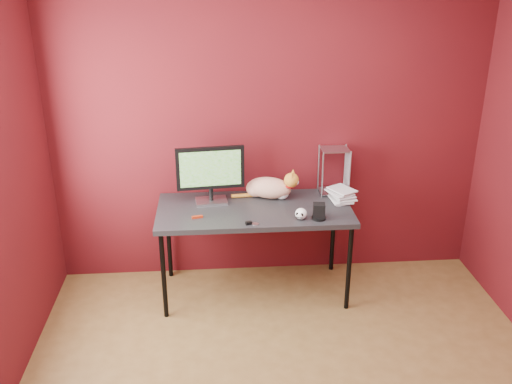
{
  "coord_description": "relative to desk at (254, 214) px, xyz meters",
  "views": [
    {
      "loc": [
        -0.45,
        -2.64,
        2.56
      ],
      "look_at": [
        -0.15,
        1.15,
        0.98
      ],
      "focal_mm": 40.0,
      "sensor_mm": 36.0,
      "label": 1
    }
  ],
  "objects": [
    {
      "name": "speaker",
      "position": [
        0.46,
        -0.24,
        0.11
      ],
      "size": [
        0.11,
        0.11,
        0.12
      ],
      "rotation": [
        0.0,
        0.0,
        -0.14
      ],
      "color": "black",
      "rests_on": "desk"
    },
    {
      "name": "pocket_knife",
      "position": [
        -0.44,
        -0.15,
        0.06
      ],
      "size": [
        0.09,
        0.04,
        0.02
      ],
      "primitive_type": "cube",
      "rotation": [
        0.0,
        0.0,
        0.23
      ],
      "color": "#98230B",
      "rests_on": "desk"
    },
    {
      "name": "washer",
      "position": [
        -0.01,
        -0.29,
        0.05
      ],
      "size": [
        0.05,
        0.05,
        0.0
      ],
      "primitive_type": "cylinder",
      "color": "#A8A8AC",
      "rests_on": "desk"
    },
    {
      "name": "wire_rack",
      "position": [
        0.67,
        0.27,
        0.24
      ],
      "size": [
        0.23,
        0.19,
        0.38
      ],
      "rotation": [
        0.0,
        0.0,
        -0.0
      ],
      "color": "#A8A8AC",
      "rests_on": "desk"
    },
    {
      "name": "cat",
      "position": [
        0.14,
        0.19,
        0.14
      ],
      "size": [
        0.53,
        0.3,
        0.25
      ],
      "rotation": [
        0.0,
        0.0,
        -0.35
      ],
      "color": "#C15828",
      "rests_on": "desk"
    },
    {
      "name": "desk",
      "position": [
        0.0,
        0.0,
        0.0
      ],
      "size": [
        1.5,
        0.7,
        0.75
      ],
      "color": "black",
      "rests_on": "ground"
    },
    {
      "name": "room",
      "position": [
        0.15,
        -1.37,
        0.75
      ],
      "size": [
        3.52,
        3.52,
        2.61
      ],
      "color": "brown",
      "rests_on": "ground"
    },
    {
      "name": "book_stack",
      "position": [
        0.63,
        0.08,
        0.57
      ],
      "size": [
        0.24,
        0.26,
        1.04
      ],
      "rotation": [
        0.0,
        0.0,
        0.31
      ],
      "color": "beige",
      "rests_on": "desk"
    },
    {
      "name": "monitor",
      "position": [
        -0.33,
        0.14,
        0.31
      ],
      "size": [
        0.53,
        0.19,
        0.46
      ],
      "rotation": [
        0.0,
        0.0,
        0.1
      ],
      "color": "#A8A8AC",
      "rests_on": "desk"
    },
    {
      "name": "black_gadget",
      "position": [
        -0.06,
        -0.29,
        0.06
      ],
      "size": [
        0.05,
        0.04,
        0.02
      ],
      "primitive_type": "cube",
      "rotation": [
        0.0,
        0.0,
        0.32
      ],
      "color": "black",
      "rests_on": "desk"
    },
    {
      "name": "skull_mug",
      "position": [
        0.33,
        -0.23,
        0.09
      ],
      "size": [
        0.09,
        0.1,
        0.08
      ],
      "rotation": [
        0.0,
        0.0,
        -0.44
      ],
      "color": "white",
      "rests_on": "desk"
    }
  ]
}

